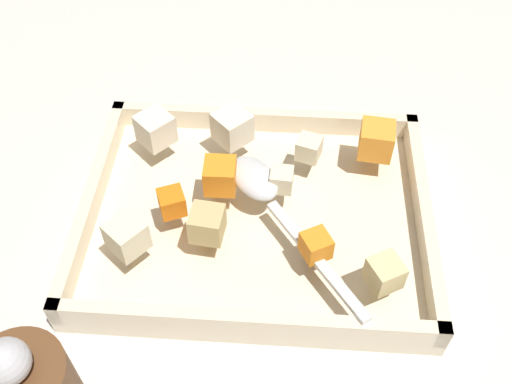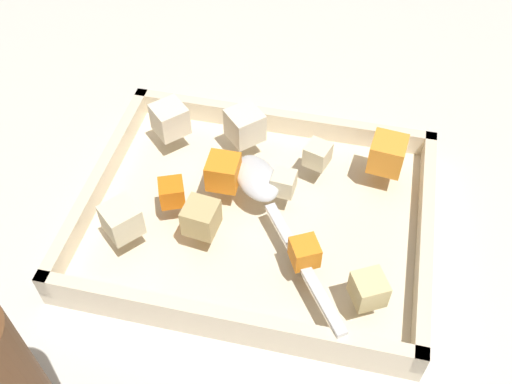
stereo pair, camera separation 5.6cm
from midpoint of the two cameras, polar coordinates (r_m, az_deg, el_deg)
ground_plane at (r=0.59m, az=2.99°, el=-4.89°), size 4.00×4.00×0.00m
baking_dish at (r=0.59m, az=2.72°, el=-2.59°), size 0.34×0.27×0.04m
carrot_chunk_center at (r=0.57m, az=-0.41°, el=1.82°), size 0.03×0.03×0.03m
carrot_chunk_heap_side at (r=0.57m, az=-5.28°, el=0.13°), size 0.03×0.03×0.02m
carrot_chunk_under_handle at (r=0.61m, az=15.30°, el=3.47°), size 0.04×0.04×0.03m
carrot_chunk_back_center at (r=0.52m, az=7.86°, el=-6.05°), size 0.03×0.03×0.02m
potato_chunk_corner_sw at (r=0.60m, az=8.70°, el=3.50°), size 0.03×0.03×0.02m
potato_chunk_mid_left at (r=0.54m, az=-10.12°, el=-2.87°), size 0.04×0.04×0.03m
potato_chunk_front_center at (r=0.57m, az=5.53°, el=0.75°), size 0.02×0.02×0.02m
potato_chunk_corner_ne at (r=0.51m, az=14.10°, el=-9.39°), size 0.04×0.04×0.03m
potato_chunk_heap_top at (r=0.54m, az=-2.40°, el=-2.68°), size 0.03×0.03×0.03m
parsnip_chunk_near_right at (r=0.63m, az=-5.87°, el=6.96°), size 0.05×0.05×0.03m
parsnip_chunk_rim_edge at (r=0.62m, az=1.52°, el=6.40°), size 0.05×0.05×0.03m
serving_spoon at (r=0.57m, az=3.47°, el=0.21°), size 0.14×0.19×0.02m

